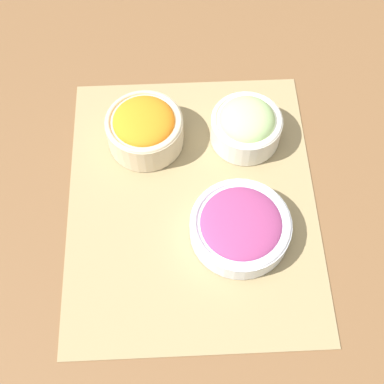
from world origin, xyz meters
TOP-DOWN VIEW (x-y plane):
  - ground_plane at (0.00, 0.00)m, footprint 3.00×3.00m
  - placemat at (0.00, 0.00)m, footprint 0.52×0.43m
  - carrot_bowl at (-0.13, -0.08)m, footprint 0.14×0.14m
  - onion_bowl at (0.06, 0.08)m, footprint 0.17×0.17m
  - cucumber_bowl at (-0.13, 0.10)m, footprint 0.13×0.13m

SIDE VIEW (x-z plane):
  - ground_plane at x=0.00m, z-range 0.00..0.00m
  - placemat at x=0.00m, z-range 0.00..0.00m
  - onion_bowl at x=0.06m, z-range 0.01..0.06m
  - cucumber_bowl at x=-0.13m, z-range 0.00..0.08m
  - carrot_bowl at x=-0.13m, z-range 0.01..0.08m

